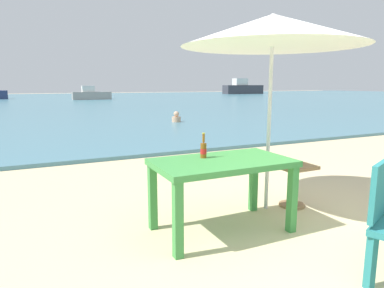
% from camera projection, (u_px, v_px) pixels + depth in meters
% --- Properties ---
extents(sea_water, '(120.00, 50.00, 0.08)m').
position_uv_depth(sea_water, '(65.00, 101.00, 29.66)').
color(sea_water, teal).
rests_on(sea_water, ground_plane).
extents(picnic_table_green, '(1.40, 0.80, 0.76)m').
position_uv_depth(picnic_table_green, '(222.00, 170.00, 3.49)').
color(picnic_table_green, '#3D8C42').
rests_on(picnic_table_green, ground_plane).
extents(beer_bottle_amber, '(0.07, 0.07, 0.26)m').
position_uv_depth(beer_bottle_amber, '(203.00, 149.00, 3.55)').
color(beer_bottle_amber, brown).
rests_on(beer_bottle_amber, picnic_table_green).
extents(patio_umbrella, '(2.10, 2.10, 2.30)m').
position_uv_depth(patio_umbrella, '(273.00, 31.00, 3.86)').
color(patio_umbrella, silver).
rests_on(patio_umbrella, ground_plane).
extents(side_table_wood, '(0.44, 0.44, 0.54)m').
position_uv_depth(side_table_wood, '(293.00, 179.00, 4.25)').
color(side_table_wood, olive).
rests_on(side_table_wood, ground_plane).
extents(swimmer_person, '(0.34, 0.34, 0.41)m').
position_uv_depth(swimmer_person, '(176.00, 118.00, 13.10)').
color(swimmer_person, tan).
rests_on(swimmer_person, sea_water).
extents(boat_sailboat, '(3.52, 0.96, 1.28)m').
position_uv_depth(boat_sailboat, '(91.00, 95.00, 32.12)').
color(boat_sailboat, gray).
rests_on(boat_sailboat, sea_water).
extents(boat_ferry, '(6.19, 1.69, 2.25)m').
position_uv_depth(boat_ferry, '(243.00, 88.00, 50.81)').
color(boat_ferry, '#38383F').
rests_on(boat_ferry, sea_water).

